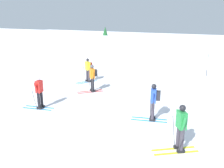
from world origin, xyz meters
TOP-DOWN VIEW (x-y plane):
  - ground_plane at (0.00, 0.00)m, footprint 120.00×120.00m
  - far_snow_ridge at (0.00, 19.31)m, footprint 80.00×9.50m
  - skier_yellow at (-4.49, 5.30)m, footprint 1.02×1.60m
  - skier_red at (-3.69, -0.18)m, footprint 1.64×0.97m
  - skier_orange at (-2.92, 3.50)m, footprint 1.34×1.44m
  - skier_green at (3.46, -0.76)m, footprint 1.49×1.27m
  - skier_blue at (1.82, 1.22)m, footprint 1.64×0.97m
  - trail_marker_pole at (2.74, 11.12)m, footprint 0.05×0.05m
  - conifer_far_left at (-10.43, 17.84)m, footprint 1.43×1.43m

SIDE VIEW (x-z plane):
  - ground_plane at x=0.00m, z-range 0.00..0.00m
  - trail_marker_pole at x=2.74m, z-range 0.00..1.82m
  - skier_red at x=-3.69m, z-range 0.06..1.77m
  - skier_green at x=3.46m, z-range 0.06..1.77m
  - skier_orange at x=-2.92m, z-range 0.10..1.81m
  - skier_yellow at x=-4.49m, z-range 0.10..1.81m
  - skier_blue at x=1.82m, z-range 0.10..1.81m
  - far_snow_ridge at x=0.00m, z-range 0.00..2.28m
  - conifer_far_left at x=-10.43m, z-range 0.40..3.78m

